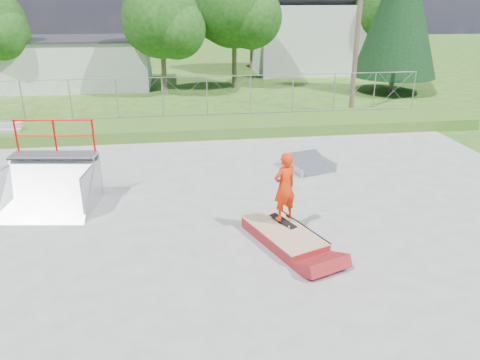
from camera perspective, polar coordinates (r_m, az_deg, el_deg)
The scene contains 18 objects.
ground at distance 12.18m, azimuth -0.10°, elevation -6.14°, with size 120.00×120.00×0.00m, color #2B5718.
concrete_pad at distance 12.17m, azimuth -0.10°, elevation -6.06°, with size 20.00×16.00×0.04m, color gray.
grass_berm at distance 20.94m, azimuth -3.75°, elevation 6.57°, with size 24.00×3.00×0.50m, color #2B5718.
grind_box at distance 11.61m, azimuth 5.32°, elevation -6.76°, with size 1.85×2.54×0.34m.
quarter_pipe at distance 13.83m, azimuth -22.62°, elevation 1.03°, with size 2.40×2.03×2.40m, color #AAAEB3, non-canonical shape.
flat_bank_ramp at distance 16.41m, azimuth 8.43°, elevation 1.94°, with size 1.40×1.49×0.43m, color #AAAEB3, non-canonical shape.
skateboard at distance 11.83m, azimuth 5.29°, elevation -5.04°, with size 0.22×0.80×0.02m, color black.
skater at distance 11.47m, azimuth 5.44°, elevation -1.18°, with size 0.63×0.41×1.73m, color red.
concrete_stairs at distance 21.26m, azimuth -27.14°, elevation 4.86°, with size 1.50×1.60×0.80m, color gray, non-canonical shape.
chain_link_fence at distance 21.65m, azimuth -4.04°, elevation 10.18°, with size 20.00×0.06×1.80m, color gray, non-canonical shape.
utility_building_flat at distance 33.57m, azimuth -19.75°, elevation 13.26°, with size 10.00×6.00×3.00m, color silver.
gable_house at distance 38.19m, azimuth 8.29°, elevation 18.65°, with size 8.40×6.08×8.94m.
utility_pole at distance 24.45m, azimuth 14.14°, elevation 17.08°, with size 0.24×0.24×8.00m, color brown.
tree_left_near at distance 28.55m, azimuth -9.08°, elevation 18.49°, with size 4.76×4.48×6.65m.
tree_center at distance 30.80m, azimuth -0.12°, elevation 20.08°, with size 5.44×5.12×7.60m.
tree_right_far at distance 37.95m, azimuth 17.42°, elevation 19.00°, with size 5.10×4.80×7.12m.
tree_back_mid at distance 39.17m, azimuth 1.87°, elevation 18.62°, with size 4.08×3.84×5.70m.
conifer_tree at distance 30.80m, azimuth 19.00°, elevation 19.37°, with size 5.04×5.04×9.10m.
Camera 1 is at (-1.50, -10.67, 5.67)m, focal length 35.00 mm.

